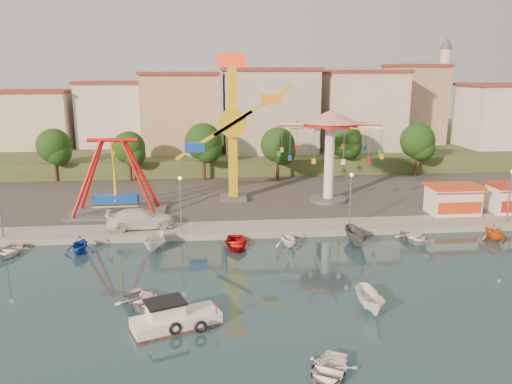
{
  "coord_description": "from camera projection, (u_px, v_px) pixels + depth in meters",
  "views": [
    {
      "loc": [
        -5.39,
        -31.85,
        15.07
      ],
      "look_at": [
        -0.94,
        14.0,
        4.0
      ],
      "focal_mm": 35.0,
      "sensor_mm": 36.0,
      "label": 1
    }
  ],
  "objects": [
    {
      "name": "ground",
      "position": [
        289.0,
        294.0,
        34.85
      ],
      "size": [
        200.0,
        200.0,
        0.0
      ],
      "primitive_type": "plane",
      "color": "#143037",
      "rests_on": "ground"
    },
    {
      "name": "quay_deck",
      "position": [
        237.0,
        152.0,
        94.78
      ],
      "size": [
        200.0,
        100.0,
        0.6
      ],
      "primitive_type": "cube",
      "color": "#9E998E",
      "rests_on": "ground"
    },
    {
      "name": "asphalt_pad",
      "position": [
        251.0,
        189.0,
        63.74
      ],
      "size": [
        90.0,
        28.0,
        0.01
      ],
      "primitive_type": "cube",
      "color": "#4C4944",
      "rests_on": "quay_deck"
    },
    {
      "name": "hill_terrace",
      "position": [
        235.0,
        142.0,
        99.34
      ],
      "size": [
        200.0,
        60.0,
        3.0
      ],
      "primitive_type": "cube",
      "color": "#384C26",
      "rests_on": "ground"
    },
    {
      "name": "pirate_ship_ride",
      "position": [
        115.0,
        179.0,
        51.38
      ],
      "size": [
        10.0,
        5.0,
        8.0
      ],
      "color": "#59595E",
      "rests_on": "quay_deck"
    },
    {
      "name": "kamikaze_tower",
      "position": [
        237.0,
        133.0,
        56.21
      ],
      "size": [
        8.71,
        3.1,
        16.5
      ],
      "color": "#59595E",
      "rests_on": "quay_deck"
    },
    {
      "name": "wave_swinger",
      "position": [
        330.0,
        135.0,
        55.83
      ],
      "size": [
        11.6,
        11.6,
        10.4
      ],
      "color": "#59595E",
      "rests_on": "quay_deck"
    },
    {
      "name": "booth_left",
      "position": [
        453.0,
        199.0,
        52.18
      ],
      "size": [
        5.4,
        3.78,
        3.08
      ],
      "color": "white",
      "rests_on": "quay_deck"
    },
    {
      "name": "lamp_post_0",
      "position": [
        0.0,
        210.0,
        44.45
      ],
      "size": [
        0.14,
        0.14,
        5.0
      ],
      "primitive_type": "cylinder",
      "color": "#59595E",
      "rests_on": "quay_deck"
    },
    {
      "name": "lamp_post_1",
      "position": [
        181.0,
        206.0,
        45.96
      ],
      "size": [
        0.14,
        0.14,
        5.0
      ],
      "primitive_type": "cylinder",
      "color": "#59595E",
      "rests_on": "quay_deck"
    },
    {
      "name": "lamp_post_2",
      "position": [
        350.0,
        202.0,
        47.46
      ],
      "size": [
        0.14,
        0.14,
        5.0
      ],
      "primitive_type": "cylinder",
      "color": "#59595E",
      "rests_on": "quay_deck"
    },
    {
      "name": "lamp_post_3",
      "position": [
        509.0,
        198.0,
        48.96
      ],
      "size": [
        0.14,
        0.14,
        5.0
      ],
      "primitive_type": "cylinder",
      "color": "#59595E",
      "rests_on": "quay_deck"
    },
    {
      "name": "tree_0",
      "position": [
        54.0,
        146.0,
        66.91
      ],
      "size": [
        4.6,
        4.6,
        7.19
      ],
      "color": "#382314",
      "rests_on": "quay_deck"
    },
    {
      "name": "tree_1",
      "position": [
        129.0,
        148.0,
        67.2
      ],
      "size": [
        4.35,
        4.35,
        6.8
      ],
      "color": "#382314",
      "rests_on": "quay_deck"
    },
    {
      "name": "tree_2",
      "position": [
        203.0,
        142.0,
        67.56
      ],
      "size": [
        5.02,
        5.02,
        7.85
      ],
      "color": "#382314",
      "rests_on": "quay_deck"
    },
    {
      "name": "tree_3",
      "position": [
        278.0,
        145.0,
        67.18
      ],
      "size": [
        4.68,
        4.68,
        7.32
      ],
      "color": "#382314",
      "rests_on": "quay_deck"
    },
    {
      "name": "tree_4",
      "position": [
        344.0,
        140.0,
        70.97
      ],
      "size": [
        4.86,
        4.86,
        7.6
      ],
      "color": "#382314",
      "rests_on": "quay_deck"
    },
    {
      "name": "tree_5",
      "position": [
        417.0,
        141.0,
        70.16
      ],
      "size": [
        4.83,
        4.83,
        7.54
      ],
      "color": "#382314",
      "rests_on": "quay_deck"
    },
    {
      "name": "building_0",
      "position": [
        19.0,
        115.0,
        74.21
      ],
      "size": [
        9.26,
        9.53,
        11.87
      ],
      "primitive_type": "cube",
      "color": "beige",
      "rests_on": "hill_terrace"
    },
    {
      "name": "building_1",
      "position": [
        109.0,
        121.0,
        80.86
      ],
      "size": [
        12.33,
        9.01,
        8.63
      ],
      "primitive_type": "cube",
      "color": "silver",
      "rests_on": "hill_terrace"
    },
    {
      "name": "building_2",
      "position": [
        190.0,
        112.0,
        82.35
      ],
      "size": [
        11.95,
        9.28,
        11.23
      ],
      "primitive_type": "cube",
      "color": "tan",
      "rests_on": "hill_terrace"
    },
    {
      "name": "building_3",
      "position": [
        275.0,
        120.0,
        80.83
      ],
      "size": [
        12.59,
        10.5,
        9.2
      ],
      "primitive_type": "cube",
      "color": "beige",
      "rests_on": "hill_terrace"
    },
    {
      "name": "building_4",
      "position": [
        351.0,
        117.0,
        85.38
      ],
      "size": [
        10.75,
        9.23,
        9.24
      ],
      "primitive_type": "cube",
      "color": "beige",
      "rests_on": "hill_terrace"
    },
    {
      "name": "building_5",
      "position": [
        430.0,
        111.0,
        84.59
      ],
      "size": [
        12.77,
        10.96,
        11.21
      ],
      "primitive_type": "cube",
      "color": "tan",
      "rests_on": "hill_terrace"
    },
    {
      "name": "building_6",
      "position": [
        502.0,
        108.0,
        84.05
      ],
      "size": [
        8.23,
        8.98,
        12.36
      ],
      "primitive_type": "cube",
      "color": "silver",
      "rests_on": "hill_terrace"
    },
    {
      "name": "minaret",
      "position": [
        443.0,
        87.0,
        87.56
      ],
      "size": [
        2.8,
        2.8,
        18.0
      ],
      "color": "silver",
      "rests_on": "hill_terrace"
    },
    {
      "name": "cabin_motorboat",
      "position": [
        174.0,
        320.0,
        30.18
      ],
      "size": [
        5.63,
        3.77,
        1.85
      ],
      "rotation": [
        0.0,
        0.0,
        0.37
      ],
      "color": "white",
      "rests_on": "ground"
    },
    {
      "name": "rowboat_a",
      "position": [
        145.0,
        301.0,
        32.75
      ],
      "size": [
        4.86,
        5.09,
        0.86
      ],
      "primitive_type": "imported",
      "rotation": [
        0.0,
        0.0,
        0.65
      ],
      "color": "silver",
      "rests_on": "ground"
    },
    {
      "name": "rowboat_b",
      "position": [
        328.0,
        371.0,
        25.14
      ],
      "size": [
        4.11,
        4.54,
        0.77
      ],
      "primitive_type": "imported",
      "rotation": [
        0.0,
        0.0,
        -0.5
      ],
      "color": "white",
      "rests_on": "ground"
    },
    {
      "name": "skiff",
      "position": [
        370.0,
        301.0,
        32.26
      ],
      "size": [
        1.39,
        3.59,
        1.38
      ],
      "primitive_type": "imported",
      "rotation": [
        0.0,
        0.0,
        0.01
      ],
      "color": "white",
      "rests_on": "ground"
    },
    {
      "name": "van",
      "position": [
        141.0,
        219.0,
        47.43
      ],
      "size": [
        6.62,
        3.38,
        1.84
      ],
      "primitive_type": "imported",
      "rotation": [
        0.0,
        0.0,
        1.7
      ],
      "color": "silver",
      "rests_on": "quay_deck"
    },
    {
      "name": "moored_boat_0",
      "position": [
        8.0,
        251.0,
        42.14
      ],
      "size": [
        2.97,
        3.85,
        0.74
      ],
      "primitive_type": "imported",
      "rotation": [
        0.0,
        0.0,
        -0.12
      ],
      "color": "silver",
      "rests_on": "ground"
    },
    {
      "name": "moored_boat_1",
      "position": [
        80.0,
        244.0,
        42.6
      ],
      "size": [
        2.61,
        3.0,
        1.53
      ],
      "primitive_type": "imported",
      "rotation": [
        0.0,
        0.0,
        -0.04
      ],
      "color": "#143BB0",
      "rests_on": "ground"
    },
    {
      "name": "moored_boat_2",
      "position": [
        155.0,
        243.0,
        43.21
      ],
      "size": [
        2.09,
        3.88,
        1.42
      ],
      "primitive_type": "imported",
      "rotation": [
        0.0,
        0.0,
        -0.2
      ],
      "color": "white",
      "rests_on": "ground"
    },
    {
      "name": "moored_boat_3",
      "position": [
        236.0,
        243.0,
        43.94
      ],
      "size": [
        2.93,
        4.06,
        0.83
      ],
      "primitive_type": "imported",
      "rotation": [
        0.0,
        0.0,
        0.01
      ],
      "color": "#B4100E",
      "rests_on": "ground"
    },
    {
      "name": "moored_boat_4",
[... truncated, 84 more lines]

